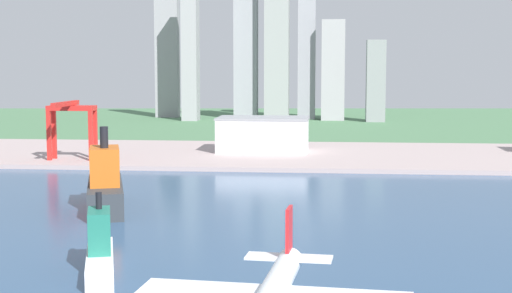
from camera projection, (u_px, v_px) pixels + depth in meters
ground_plane at (240, 219)px, 267.40m from camera, size 2400.00×2400.00×0.00m
water_bay at (215, 262)px, 208.00m from camera, size 840.00×360.00×0.15m
industrial_pier at (276, 155)px, 455.34m from camera, size 840.00×140.00×2.50m
ferry_boat at (100, 251)px, 196.07m from camera, size 17.32×37.25×21.34m
container_barge at (105, 187)px, 284.56m from camera, size 28.26×55.50×32.58m
port_crane_red at (71, 117)px, 416.82m from camera, size 26.72×38.24×33.64m
warehouse_main at (263, 134)px, 462.65m from camera, size 57.01×36.58×21.50m
distant_skyline at (271, 58)px, 779.98m from camera, size 248.03×65.71×149.23m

